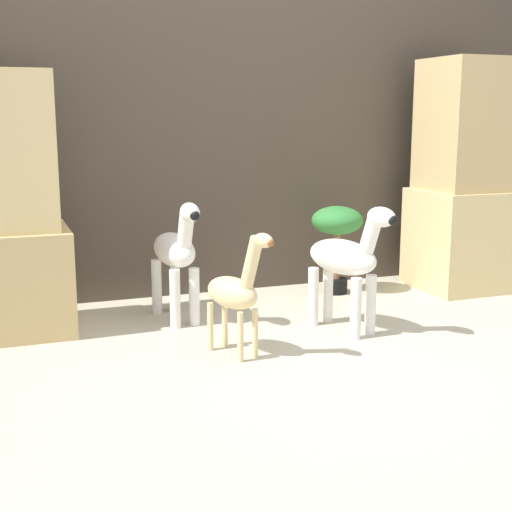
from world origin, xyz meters
TOP-DOWN VIEW (x-y plane):
  - ground_plane at (0.00, 0.00)m, footprint 14.00×14.00m
  - wall_back at (0.00, 1.29)m, footprint 6.40×0.08m
  - rock_pillar_left at (-1.31, 0.83)m, footprint 0.56×0.52m
  - rock_pillar_right at (1.31, 0.83)m, footprint 0.56×0.52m
  - zebra_right at (0.22, 0.27)m, footprint 0.29×0.54m
  - zebra_left at (-0.51, 0.74)m, footprint 0.21×0.54m
  - giraffe_figurine at (-0.40, 0.12)m, footprint 0.24×0.41m
  - potted_palm_front at (0.52, 0.97)m, footprint 0.30×0.30m

SIDE VIEW (x-z plane):
  - ground_plane at x=0.00m, z-range 0.00..0.00m
  - giraffe_figurine at x=-0.40m, z-range 0.01..0.58m
  - zebra_right at x=0.22m, z-range 0.03..0.67m
  - zebra_left at x=-0.51m, z-range 0.03..0.67m
  - potted_palm_front at x=0.52m, z-range 0.13..0.65m
  - rock_pillar_left at x=-1.31m, z-range -0.06..1.19m
  - rock_pillar_right at x=1.31m, z-range -0.04..1.33m
  - wall_back at x=0.00m, z-range 0.00..2.20m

